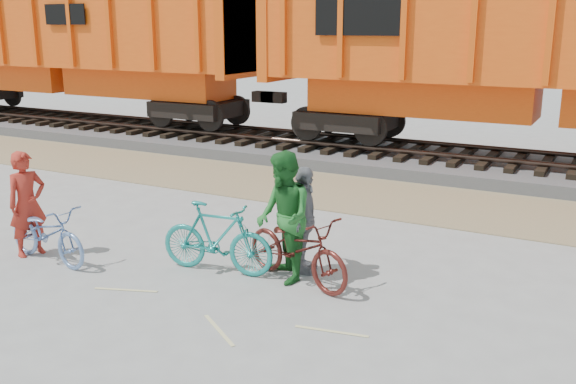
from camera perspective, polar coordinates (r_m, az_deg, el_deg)
name	(u,v)px	position (r m, az deg, el deg)	size (l,w,h in m)	color
ground	(219,283)	(9.18, -6.13, -8.09)	(120.00, 120.00, 0.00)	#9E9E99
gravel_strip	(363,195)	(13.83, 6.68, -0.23)	(120.00, 3.00, 0.02)	#9C8661
ballast_bed	(413,159)	(17.02, 11.01, 2.90)	(120.00, 4.00, 0.30)	slate
track	(413,147)	(16.96, 11.06, 3.97)	(120.00, 2.60, 0.24)	black
hopper_car_left	(73,41)	(23.04, -18.58, 12.58)	(14.00, 3.13, 4.65)	black
hopper_car_center	(556,49)	(16.07, 22.76, 11.65)	(14.00, 3.13, 4.65)	black
bicycle_blue	(47,233)	(10.45, -20.61, -3.46)	(0.60, 1.72, 0.90)	#6C8DC4
bicycle_teal	(217,238)	(9.41, -6.35, -4.08)	(0.50, 1.76, 1.06)	teal
bicycle_maroon	(297,248)	(9.00, 0.83, -5.03)	(0.66, 1.91, 1.00)	#541B16
person_solo	(27,204)	(10.78, -22.17, -0.98)	(0.61, 0.40, 1.66)	#A8291D
person_man	(284,217)	(8.95, -0.39, -2.27)	(0.90, 0.70, 1.86)	#206626
person_woman	(304,220)	(9.29, 1.41, -2.52)	(0.93, 0.39, 1.58)	gray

